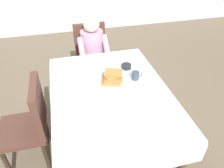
{
  "coord_description": "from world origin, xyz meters",
  "views": [
    {
      "loc": [
        -0.37,
        -1.52,
        1.99
      ],
      "look_at": [
        0.02,
        0.03,
        0.79
      ],
      "focal_mm": 33.82,
      "sensor_mm": 36.0,
      "label": 1
    }
  ],
  "objects_px": {
    "spoon_near_edge": "(118,103)",
    "breakfast_stack": "(112,78)",
    "diner_person": "(93,49)",
    "cup_coffee": "(136,76)",
    "dining_table_main": "(110,98)",
    "chair_left_side": "(31,121)",
    "syrup_pitcher": "(81,77)",
    "plate_breakfast": "(112,82)",
    "fork_left_of_plate": "(94,87)",
    "chair_diner": "(92,53)",
    "knife_right_of_plate": "(131,81)",
    "bowl_butter": "(126,66)"
  },
  "relations": [
    {
      "from": "spoon_near_edge",
      "to": "breakfast_stack",
      "type": "bearing_deg",
      "value": 84.07
    },
    {
      "from": "diner_person",
      "to": "cup_coffee",
      "type": "relative_size",
      "value": 9.91
    },
    {
      "from": "dining_table_main",
      "to": "breakfast_stack",
      "type": "height_order",
      "value": "breakfast_stack"
    },
    {
      "from": "chair_left_side",
      "to": "syrup_pitcher",
      "type": "distance_m",
      "value": 0.63
    },
    {
      "from": "plate_breakfast",
      "to": "fork_left_of_plate",
      "type": "height_order",
      "value": "plate_breakfast"
    },
    {
      "from": "cup_coffee",
      "to": "chair_diner",
      "type": "bearing_deg",
      "value": 105.39
    },
    {
      "from": "diner_person",
      "to": "knife_right_of_plate",
      "type": "distance_m",
      "value": 0.95
    },
    {
      "from": "diner_person",
      "to": "spoon_near_edge",
      "type": "distance_m",
      "value": 1.21
    },
    {
      "from": "chair_left_side",
      "to": "chair_diner",
      "type": "bearing_deg",
      "value": -33.56
    },
    {
      "from": "chair_diner",
      "to": "spoon_near_edge",
      "type": "xyz_separation_m",
      "value": [
        0.02,
        -1.36,
        0.21
      ]
    },
    {
      "from": "fork_left_of_plate",
      "to": "syrup_pitcher",
      "type": "bearing_deg",
      "value": 40.96
    },
    {
      "from": "diner_person",
      "to": "cup_coffee",
      "type": "bearing_deg",
      "value": 107.93
    },
    {
      "from": "diner_person",
      "to": "spoon_near_edge",
      "type": "height_order",
      "value": "diner_person"
    },
    {
      "from": "cup_coffee",
      "to": "breakfast_stack",
      "type": "bearing_deg",
      "value": -176.57
    },
    {
      "from": "syrup_pitcher",
      "to": "chair_diner",
      "type": "bearing_deg",
      "value": 74.7
    },
    {
      "from": "diner_person",
      "to": "chair_left_side",
      "type": "bearing_deg",
      "value": 52.57
    },
    {
      "from": "dining_table_main",
      "to": "knife_right_of_plate",
      "type": "height_order",
      "value": "knife_right_of_plate"
    },
    {
      "from": "cup_coffee",
      "to": "bowl_butter",
      "type": "xyz_separation_m",
      "value": [
        -0.03,
        0.22,
        -0.02
      ]
    },
    {
      "from": "chair_left_side",
      "to": "breakfast_stack",
      "type": "relative_size",
      "value": 3.91
    },
    {
      "from": "diner_person",
      "to": "bowl_butter",
      "type": "relative_size",
      "value": 10.18
    },
    {
      "from": "bowl_butter",
      "to": "dining_table_main",
      "type": "bearing_deg",
      "value": -127.53
    },
    {
      "from": "plate_breakfast",
      "to": "bowl_butter",
      "type": "distance_m",
      "value": 0.32
    },
    {
      "from": "breakfast_stack",
      "to": "syrup_pitcher",
      "type": "height_order",
      "value": "breakfast_stack"
    },
    {
      "from": "plate_breakfast",
      "to": "chair_left_side",
      "type": "bearing_deg",
      "value": -172.2
    },
    {
      "from": "diner_person",
      "to": "fork_left_of_plate",
      "type": "height_order",
      "value": "diner_person"
    },
    {
      "from": "cup_coffee",
      "to": "chair_left_side",
      "type": "bearing_deg",
      "value": -173.36
    },
    {
      "from": "diner_person",
      "to": "syrup_pitcher",
      "type": "relative_size",
      "value": 14.0
    },
    {
      "from": "cup_coffee",
      "to": "syrup_pitcher",
      "type": "distance_m",
      "value": 0.55
    },
    {
      "from": "bowl_butter",
      "to": "syrup_pitcher",
      "type": "bearing_deg",
      "value": -168.67
    },
    {
      "from": "dining_table_main",
      "to": "breakfast_stack",
      "type": "bearing_deg",
      "value": 67.33
    },
    {
      "from": "cup_coffee",
      "to": "syrup_pitcher",
      "type": "bearing_deg",
      "value": 167.59
    },
    {
      "from": "plate_breakfast",
      "to": "bowl_butter",
      "type": "xyz_separation_m",
      "value": [
        0.22,
        0.23,
        0.01
      ]
    },
    {
      "from": "chair_diner",
      "to": "cup_coffee",
      "type": "relative_size",
      "value": 8.23
    },
    {
      "from": "chair_left_side",
      "to": "plate_breakfast",
      "type": "relative_size",
      "value": 3.32
    },
    {
      "from": "chair_diner",
      "to": "cup_coffee",
      "type": "xyz_separation_m",
      "value": [
        0.29,
        -1.05,
        0.25
      ]
    },
    {
      "from": "chair_diner",
      "to": "breakfast_stack",
      "type": "height_order",
      "value": "chair_diner"
    },
    {
      "from": "chair_left_side",
      "to": "knife_right_of_plate",
      "type": "distance_m",
      "value": 1.04
    },
    {
      "from": "chair_diner",
      "to": "cup_coffee",
      "type": "distance_m",
      "value": 1.11
    },
    {
      "from": "bowl_butter",
      "to": "fork_left_of_plate",
      "type": "bearing_deg",
      "value": -148.04
    },
    {
      "from": "chair_diner",
      "to": "diner_person",
      "type": "xyz_separation_m",
      "value": [
        0.0,
        -0.16,
        0.14
      ]
    },
    {
      "from": "knife_right_of_plate",
      "to": "spoon_near_edge",
      "type": "height_order",
      "value": "same"
    },
    {
      "from": "knife_right_of_plate",
      "to": "spoon_near_edge",
      "type": "distance_m",
      "value": 0.36
    },
    {
      "from": "breakfast_stack",
      "to": "fork_left_of_plate",
      "type": "relative_size",
      "value": 1.32
    },
    {
      "from": "bowl_butter",
      "to": "fork_left_of_plate",
      "type": "xyz_separation_m",
      "value": [
        -0.41,
        -0.25,
        -0.02
      ]
    },
    {
      "from": "breakfast_stack",
      "to": "fork_left_of_plate",
      "type": "height_order",
      "value": "breakfast_stack"
    },
    {
      "from": "diner_person",
      "to": "syrup_pitcher",
      "type": "height_order",
      "value": "diner_person"
    },
    {
      "from": "syrup_pitcher",
      "to": "dining_table_main",
      "type": "bearing_deg",
      "value": -44.41
    },
    {
      "from": "syrup_pitcher",
      "to": "fork_left_of_plate",
      "type": "relative_size",
      "value": 0.44
    },
    {
      "from": "bowl_butter",
      "to": "spoon_near_edge",
      "type": "xyz_separation_m",
      "value": [
        -0.24,
        -0.54,
        -0.02
      ]
    },
    {
      "from": "chair_diner",
      "to": "knife_right_of_plate",
      "type": "relative_size",
      "value": 4.65
    }
  ]
}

